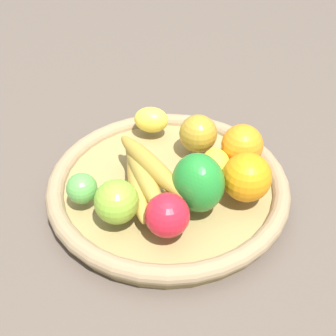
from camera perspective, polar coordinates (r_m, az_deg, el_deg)
ground_plane at (r=0.80m, az=0.00°, el=-3.42°), size 2.40×2.40×0.00m
basket at (r=0.78m, az=0.00°, el=-2.30°), size 0.40×0.40×0.04m
bell_pepper at (r=0.69m, az=3.67°, el=-1.79°), size 0.09×0.10×0.09m
orange_0 at (r=0.72m, az=9.50°, el=-1.10°), size 0.10×0.10×0.08m
lime_0 at (r=0.72m, az=-10.37°, el=-2.44°), size 0.07×0.07×0.05m
apple_1 at (r=0.81m, az=3.45°, el=4.26°), size 0.09×0.09×0.07m
lemon_0 at (r=0.76m, az=5.76°, el=0.39°), size 0.08×0.07×0.05m
banana_bunch at (r=0.73m, az=-2.90°, el=-0.76°), size 0.15×0.18×0.06m
apple_2 at (r=0.66m, az=-0.08°, el=-5.74°), size 0.07×0.07×0.06m
apple_0 at (r=0.68m, az=-6.22°, el=-4.07°), size 0.09×0.09×0.07m
lemon_1 at (r=0.86m, az=-2.03°, el=5.85°), size 0.07×0.08×0.05m
orange_1 at (r=0.79m, az=8.96°, el=2.76°), size 0.09×0.09×0.07m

